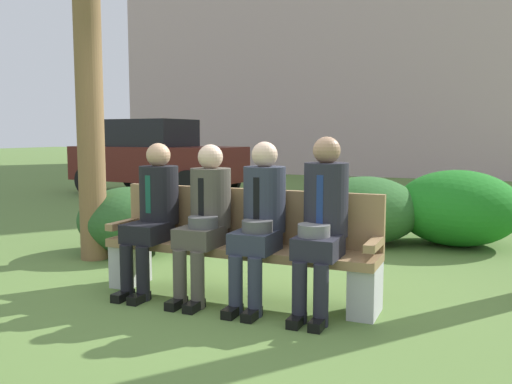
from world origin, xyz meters
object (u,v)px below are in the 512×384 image
at_px(park_bench, 240,245).
at_px(seated_man_centerleft, 206,213).
at_px(shrub_far_lawn, 366,210).
at_px(building_backdrop, 361,12).
at_px(seated_man_centerright, 260,215).
at_px(shrub_near_bench, 130,220).
at_px(parked_car_near, 156,157).
at_px(seated_man_rightmost, 322,216).
at_px(seated_man_leftmost, 154,209).
at_px(shrub_mid_lawn, 457,208).

height_order(park_bench, seated_man_centerleft, seated_man_centerleft).
height_order(seated_man_centerleft, shrub_far_lawn, seated_man_centerleft).
relative_size(park_bench, building_backdrop, 0.14).
height_order(park_bench, seated_man_centerright, seated_man_centerright).
relative_size(shrub_near_bench, parked_car_near, 0.30).
height_order(seated_man_rightmost, shrub_far_lawn, seated_man_rightmost).
xyz_separation_m(seated_man_leftmost, building_backdrop, (-2.16, 17.70, 5.36)).
distance_m(shrub_mid_lawn, parked_car_near, 7.33).
relative_size(seated_man_leftmost, seated_man_centerleft, 1.01).
bearing_deg(seated_man_centerleft, seated_man_rightmost, 0.38).
height_order(park_bench, building_backdrop, building_backdrop).
bearing_deg(shrub_near_bench, parked_car_near, 120.87).
height_order(seated_man_centerleft, shrub_near_bench, seated_man_centerleft).
bearing_deg(seated_man_rightmost, seated_man_leftmost, -180.00).
bearing_deg(shrub_mid_lawn, seated_man_centerleft, -120.32).
height_order(seated_man_centerleft, seated_man_rightmost, seated_man_rightmost).
xyz_separation_m(shrub_near_bench, parked_car_near, (-3.12, 5.22, 0.46)).
relative_size(park_bench, seated_man_centerright, 1.80).
height_order(park_bench, shrub_far_lawn, park_bench).
relative_size(seated_man_centerleft, shrub_near_bench, 1.05).
bearing_deg(shrub_far_lawn, parked_car_near, 146.82).
xyz_separation_m(seated_man_rightmost, shrub_far_lawn, (-0.24, 2.78, -0.33)).
bearing_deg(seated_man_centerright, shrub_near_bench, 151.26).
bearing_deg(building_backdrop, seated_man_centerright, -79.87).
relative_size(seated_man_centerright, seated_man_rightmost, 0.97).
distance_m(seated_man_leftmost, seated_man_centerleft, 0.51).
bearing_deg(seated_man_leftmost, seated_man_centerright, -0.22).
xyz_separation_m(seated_man_centerright, building_backdrop, (-3.16, 17.70, 5.36)).
height_order(shrub_near_bench, shrub_mid_lawn, shrub_mid_lawn).
xyz_separation_m(seated_man_centerleft, seated_man_rightmost, (0.99, 0.01, 0.03)).
bearing_deg(parked_car_near, shrub_mid_lawn, -26.68).
bearing_deg(parked_car_near, shrub_near_bench, -59.13).
xyz_separation_m(shrub_far_lawn, building_backdrop, (-3.43, 14.92, 5.66)).
bearing_deg(park_bench, shrub_far_lawn, 79.24).
bearing_deg(building_backdrop, seated_man_rightmost, -78.28).
distance_m(park_bench, seated_man_centerleft, 0.40).
bearing_deg(shrub_far_lawn, building_backdrop, 102.94).
height_order(seated_man_centerright, seated_man_rightmost, seated_man_rightmost).
height_order(shrub_far_lawn, parked_car_near, parked_car_near).
bearing_deg(shrub_mid_lawn, building_backdrop, 107.04).
bearing_deg(shrub_near_bench, seated_man_centerright, -28.74).
relative_size(shrub_mid_lawn, parked_car_near, 0.37).
bearing_deg(seated_man_centerleft, park_bench, 29.01).
relative_size(shrub_near_bench, building_backdrop, 0.07).
relative_size(seated_man_leftmost, parked_car_near, 0.32).
xyz_separation_m(park_bench, seated_man_centerleft, (-0.25, -0.14, 0.27)).
bearing_deg(parked_car_near, shrub_far_lawn, -33.18).
relative_size(seated_man_centerright, shrub_near_bench, 1.07).
bearing_deg(park_bench, seated_man_rightmost, -9.98).
distance_m(seated_man_rightmost, shrub_far_lawn, 2.81).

